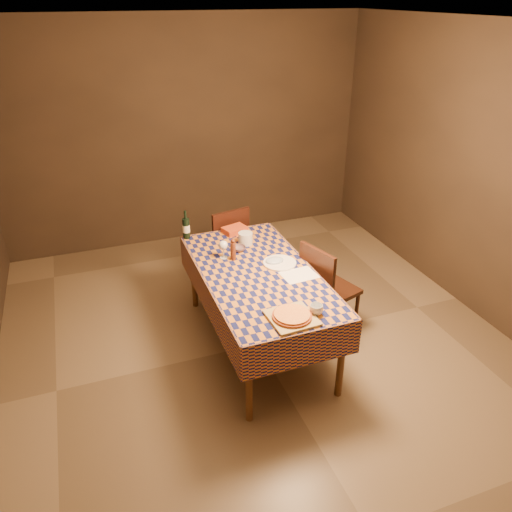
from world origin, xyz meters
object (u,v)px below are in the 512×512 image
pizza (292,315)px  bowl (239,249)px  dining_table (258,280)px  chair_right (325,286)px  cutting_board (292,318)px  wine_bottle (186,228)px  chair_far (226,243)px  white_plate (280,263)px

pizza → bowl: pizza is taller
dining_table → chair_right: chair_right is taller
cutting_board → pizza: 0.02m
wine_bottle → chair_right: 1.43m
dining_table → chair_far: 1.12m
chair_right → bowl: bearing=143.9°
pizza → white_plate: size_ratio=1.28×
bowl → white_plate: bearing=-55.1°
wine_bottle → chair_right: size_ratio=0.30×
wine_bottle → chair_right: (1.05, -0.91, -0.35)m
cutting_board → wine_bottle: (-0.40, 1.60, 0.10)m
dining_table → bowl: size_ratio=14.56×
bowl → white_plate: bowl is taller
dining_table → chair_far: bearing=87.3°
white_plate → chair_right: chair_right is taller
dining_table → cutting_board: (-0.01, -0.73, 0.09)m
dining_table → bowl: 0.45m
pizza → bowl: (-0.02, 1.17, -0.01)m
cutting_board → chair_right: bearing=47.1°
cutting_board → wine_bottle: wine_bottle is taller
bowl → chair_far: chair_far is taller
pizza → wine_bottle: bearing=104.2°
pizza → white_plate: bearing=73.4°
cutting_board → bowl: 1.17m
pizza → wine_bottle: (-0.40, 1.60, 0.07)m
white_plate → chair_right: 0.49m
bowl → wine_bottle: 0.58m
wine_bottle → cutting_board: bearing=-75.8°
bowl → chair_right: size_ratio=0.14×
wine_bottle → bowl: bearing=-47.9°
dining_table → chair_right: (0.63, -0.04, -0.17)m
dining_table → wine_bottle: (-0.41, 0.86, 0.18)m
wine_bottle → chair_far: size_ratio=0.30×
cutting_board → bowl: bearing=90.8°
chair_far → chair_right: (0.58, -1.15, 0.00)m
chair_far → chair_right: same height
white_plate → chair_far: size_ratio=0.31×
bowl → chair_right: (0.66, -0.48, -0.27)m
bowl → dining_table: bearing=-86.5°
wine_bottle → white_plate: bearing=-51.0°
white_plate → dining_table: bearing=-163.0°
dining_table → white_plate: white_plate is taller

